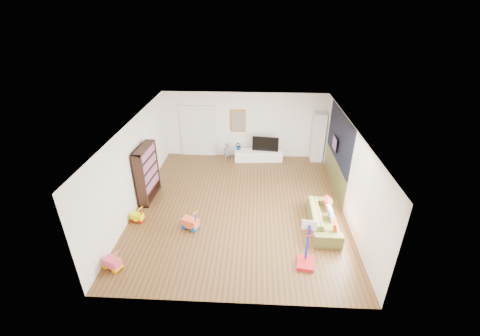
# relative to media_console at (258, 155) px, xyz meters

# --- Properties ---
(floor) EXTENTS (6.50, 7.50, 0.00)m
(floor) POSITION_rel_media_console_xyz_m (-0.60, -3.31, -0.23)
(floor) COLOR brown
(floor) RESTS_ON ground
(ceiling) EXTENTS (6.50, 7.50, 0.00)m
(ceiling) POSITION_rel_media_console_xyz_m (-0.60, -3.31, 2.47)
(ceiling) COLOR white
(ceiling) RESTS_ON ground
(wall_back) EXTENTS (6.50, 0.00, 2.70)m
(wall_back) POSITION_rel_media_console_xyz_m (-0.60, 0.44, 1.12)
(wall_back) COLOR white
(wall_back) RESTS_ON ground
(wall_front) EXTENTS (6.50, 0.00, 2.70)m
(wall_front) POSITION_rel_media_console_xyz_m (-0.60, -7.06, 1.12)
(wall_front) COLOR white
(wall_front) RESTS_ON ground
(wall_left) EXTENTS (0.00, 7.50, 2.70)m
(wall_left) POSITION_rel_media_console_xyz_m (-3.85, -3.31, 1.12)
(wall_left) COLOR silver
(wall_left) RESTS_ON ground
(wall_right) EXTENTS (0.00, 7.50, 2.70)m
(wall_right) POSITION_rel_media_console_xyz_m (2.65, -3.31, 1.12)
(wall_right) COLOR silver
(wall_right) RESTS_ON ground
(navy_accent) EXTENTS (0.01, 3.20, 1.70)m
(navy_accent) POSITION_rel_media_console_xyz_m (2.63, -1.91, 1.62)
(navy_accent) COLOR black
(navy_accent) RESTS_ON wall_right
(olive_wainscot) EXTENTS (0.01, 3.20, 1.00)m
(olive_wainscot) POSITION_rel_media_console_xyz_m (2.63, -1.91, 0.27)
(olive_wainscot) COLOR brown
(olive_wainscot) RESTS_ON wall_right
(doorway) EXTENTS (1.45, 0.06, 2.10)m
(doorway) POSITION_rel_media_console_xyz_m (-2.50, 0.40, 0.82)
(doorway) COLOR white
(doorway) RESTS_ON ground
(painting_back) EXTENTS (0.62, 0.06, 0.92)m
(painting_back) POSITION_rel_media_console_xyz_m (-0.85, 0.40, 1.32)
(painting_back) COLOR gold
(painting_back) RESTS_ON wall_back
(artwork_right) EXTENTS (0.04, 0.56, 0.46)m
(artwork_right) POSITION_rel_media_console_xyz_m (2.57, -1.71, 1.32)
(artwork_right) COLOR #7F3F8C
(artwork_right) RESTS_ON wall_right
(media_console) EXTENTS (1.96, 0.61, 0.45)m
(media_console) POSITION_rel_media_console_xyz_m (0.00, 0.00, 0.00)
(media_console) COLOR white
(media_console) RESTS_ON ground
(tall_cabinet) EXTENTS (0.48, 0.48, 2.01)m
(tall_cabinet) POSITION_rel_media_console_xyz_m (2.36, 0.15, 0.78)
(tall_cabinet) COLOR white
(tall_cabinet) RESTS_ON ground
(bookshelf) EXTENTS (0.40, 1.27, 1.83)m
(bookshelf) POSITION_rel_media_console_xyz_m (-3.60, -2.98, 0.69)
(bookshelf) COLOR black
(bookshelf) RESTS_ON ground
(sofa) EXTENTS (0.82, 1.98, 0.57)m
(sofa) POSITION_rel_media_console_xyz_m (1.89, -4.27, 0.06)
(sofa) COLOR olive
(sofa) RESTS_ON ground
(basketball_hoop) EXTENTS (0.49, 0.57, 1.22)m
(basketball_hoop) POSITION_rel_media_console_xyz_m (1.19, -5.82, 0.39)
(basketball_hoop) COLOR red
(basketball_hoop) RESTS_ON ground
(ride_on_yellow) EXTENTS (0.42, 0.32, 0.49)m
(ride_on_yellow) POSITION_rel_media_console_xyz_m (-3.59, -4.30, 0.02)
(ride_on_yellow) COLOR #EBEF00
(ride_on_yellow) RESTS_ON ground
(ride_on_orange) EXTENTS (0.53, 0.44, 0.61)m
(ride_on_orange) POSITION_rel_media_console_xyz_m (-1.95, -4.55, 0.08)
(ride_on_orange) COLOR #FB5A2F
(ride_on_orange) RESTS_ON ground
(ride_on_pink) EXTENTS (0.49, 0.41, 0.57)m
(ride_on_pink) POSITION_rel_media_console_xyz_m (-3.55, -6.19, 0.06)
(ride_on_pink) COLOR #EB426B
(ride_on_pink) RESTS_ON ground
(child) EXTENTS (0.35, 0.32, 0.80)m
(child) POSITION_rel_media_console_xyz_m (-1.29, -0.11, 0.18)
(child) COLOR slate
(child) RESTS_ON ground
(tv) EXTENTS (1.06, 0.26, 0.61)m
(tv) POSITION_rel_media_console_xyz_m (0.28, 0.05, 0.53)
(tv) COLOR black
(tv) RESTS_ON media_console
(vase_plant) EXTENTS (0.35, 0.31, 0.36)m
(vase_plant) POSITION_rel_media_console_xyz_m (-0.80, 0.01, 0.40)
(vase_plant) COLOR navy
(vase_plant) RESTS_ON media_console
(pillow_left) EXTENTS (0.16, 0.37, 0.36)m
(pillow_left) POSITION_rel_media_console_xyz_m (2.07, -4.85, 0.23)
(pillow_left) COLOR red
(pillow_left) RESTS_ON sofa
(pillow_center) EXTENTS (0.13, 0.41, 0.41)m
(pillow_center) POSITION_rel_media_console_xyz_m (2.07, -4.24, 0.23)
(pillow_center) COLOR white
(pillow_center) RESTS_ON sofa
(pillow_right) EXTENTS (0.19, 0.38, 0.37)m
(pillow_right) POSITION_rel_media_console_xyz_m (2.07, -3.74, 0.23)
(pillow_right) COLOR red
(pillow_right) RESTS_ON sofa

